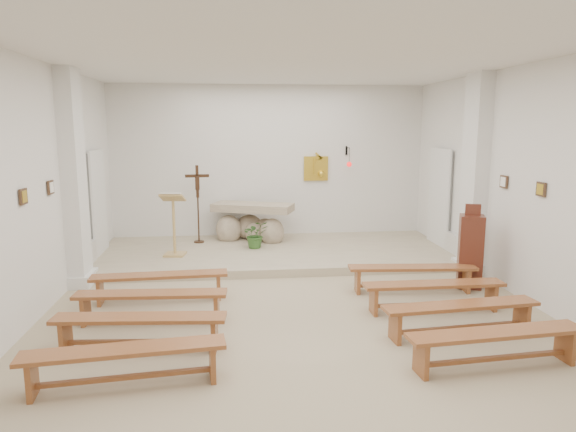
{
  "coord_description": "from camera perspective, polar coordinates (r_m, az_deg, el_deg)",
  "views": [
    {
      "loc": [
        -0.86,
        -6.53,
        2.59
      ],
      "look_at": [
        0.04,
        1.6,
        1.16
      ],
      "focal_mm": 32.0,
      "sensor_mm": 36.0,
      "label": 1
    }
  ],
  "objects": [
    {
      "name": "ground",
      "position": [
        7.08,
        1.11,
        -11.56
      ],
      "size": [
        7.0,
        10.0,
        0.0
      ],
      "primitive_type": "cube",
      "color": "tan",
      "rests_on": "ground"
    },
    {
      "name": "wall_left",
      "position": [
        7.09,
        -28.08,
        1.94
      ],
      "size": [
        0.02,
        10.0,
        3.5
      ],
      "primitive_type": "cube",
      "color": "silver",
      "rests_on": "ground"
    },
    {
      "name": "wall_right",
      "position": [
        7.89,
        27.21,
        2.7
      ],
      "size": [
        0.02,
        10.0,
        3.5
      ],
      "primitive_type": "cube",
      "color": "silver",
      "rests_on": "ground"
    },
    {
      "name": "wall_back",
      "position": [
        11.58,
        -2.06,
        5.76
      ],
      "size": [
        7.0,
        0.02,
        3.5
      ],
      "primitive_type": "cube",
      "color": "silver",
      "rests_on": "ground"
    },
    {
      "name": "ceiling",
      "position": [
        6.65,
        1.21,
        17.7
      ],
      "size": [
        7.0,
        10.0,
        0.02
      ],
      "primitive_type": "cube",
      "color": "silver",
      "rests_on": "wall_back"
    },
    {
      "name": "sanctuary_platform",
      "position": [
        10.38,
        -1.39,
        -4.11
      ],
      "size": [
        6.98,
        3.0,
        0.15
      ],
      "primitive_type": "cube",
      "color": "#BCAF91",
      "rests_on": "ground"
    },
    {
      "name": "pilaster_left",
      "position": [
        8.93,
        -22.67,
        3.76
      ],
      "size": [
        0.26,
        0.55,
        3.5
      ],
      "primitive_type": "cube",
      "color": "white",
      "rests_on": "ground"
    },
    {
      "name": "pilaster_right",
      "position": [
        9.56,
        20.03,
        4.28
      ],
      "size": [
        0.26,
        0.55,
        3.5
      ],
      "primitive_type": "cube",
      "color": "white",
      "rests_on": "ground"
    },
    {
      "name": "gold_wall_relief",
      "position": [
        11.68,
        3.12,
        5.29
      ],
      "size": [
        0.55,
        0.04,
        0.55
      ],
      "primitive_type": "cube",
      "color": "gold",
      "rests_on": "wall_back"
    },
    {
      "name": "sanctuary_lamp",
      "position": [
        11.56,
        6.78,
        5.98
      ],
      "size": [
        0.11,
        0.36,
        0.44
      ],
      "color": "black",
      "rests_on": "wall_back"
    },
    {
      "name": "station_frame_left_mid",
      "position": [
        7.27,
        -27.34,
        1.93
      ],
      "size": [
        0.03,
        0.2,
        0.2
      ],
      "primitive_type": "cube",
      "color": "#462F1F",
      "rests_on": "wall_left"
    },
    {
      "name": "station_frame_left_rear",
      "position": [
        8.21,
        -24.87,
        2.91
      ],
      "size": [
        0.03,
        0.2,
        0.2
      ],
      "primitive_type": "cube",
      "color": "#462F1F",
      "rests_on": "wall_left"
    },
    {
      "name": "station_frame_right_mid",
      "position": [
        8.05,
        26.3,
        2.68
      ],
      "size": [
        0.03,
        0.2,
        0.2
      ],
      "primitive_type": "cube",
      "color": "#462F1F",
      "rests_on": "wall_right"
    },
    {
      "name": "station_frame_right_rear",
      "position": [
        8.9,
        22.86,
        3.53
      ],
      "size": [
        0.03,
        0.2,
        0.2
      ],
      "primitive_type": "cube",
      "color": "#462F1F",
      "rests_on": "wall_right"
    },
    {
      "name": "radiator_left",
      "position": [
        9.86,
        -21.31,
        -4.39
      ],
      "size": [
        0.1,
        0.85,
        0.52
      ],
      "primitive_type": "cube",
      "color": "silver",
      "rests_on": "ground"
    },
    {
      "name": "radiator_right",
      "position": [
        10.44,
        18.16,
        -3.43
      ],
      "size": [
        0.1,
        0.85,
        0.52
      ],
      "primitive_type": "cube",
      "color": "silver",
      "rests_on": "ground"
    },
    {
      "name": "altar",
      "position": [
        11.15,
        -4.02,
        -0.97
      ],
      "size": [
        1.83,
        1.22,
        0.88
      ],
      "rotation": [
        0.0,
        0.0,
        -0.36
      ],
      "color": "#C0AF93",
      "rests_on": "sanctuary_platform"
    },
    {
      "name": "lectern",
      "position": [
        9.96,
        -12.59,
        -0.9
      ],
      "size": [
        0.49,
        0.43,
        1.24
      ],
      "rotation": [
        0.0,
        0.0,
        -0.15
      ],
      "color": "#DBB66A",
      "rests_on": "sanctuary_platform"
    },
    {
      "name": "crucifix_stand",
      "position": [
        10.95,
        -9.99,
        1.95
      ],
      "size": [
        0.5,
        0.22,
        1.64
      ],
      "rotation": [
        0.0,
        0.0,
        0.07
      ],
      "color": "#361E11",
      "rests_on": "sanctuary_platform"
    },
    {
      "name": "potted_plant",
      "position": [
        10.43,
        -3.63,
        -2.06
      ],
      "size": [
        0.58,
        0.53,
        0.56
      ],
      "primitive_type": "imported",
      "rotation": [
        0.0,
        0.0,
        0.21
      ],
      "color": "#336026",
      "rests_on": "sanctuary_platform"
    },
    {
      "name": "donation_pedestal",
      "position": [
        8.83,
        19.61,
        -3.67
      ],
      "size": [
        0.47,
        0.47,
        1.37
      ],
      "rotation": [
        0.0,
        0.0,
        -0.34
      ],
      "color": "#592619",
      "rests_on": "ground"
    },
    {
      "name": "bench_left_front",
      "position": [
        7.95,
        -14.04,
        -6.99
      ],
      "size": [
        2.01,
        0.41,
        0.42
      ],
      "rotation": [
        0.0,
        0.0,
        0.05
      ],
      "color": "brown",
      "rests_on": "ground"
    },
    {
      "name": "bench_right_front",
      "position": [
        8.36,
        13.64,
        -6.14
      ],
      "size": [
        2.02,
        0.48,
        0.42
      ],
      "rotation": [
        0.0,
        0.0,
        -0.08
      ],
      "color": "brown",
      "rests_on": "ground"
    },
    {
      "name": "bench_left_second",
      "position": [
        7.14,
        -14.96,
        -9.01
      ],
      "size": [
        2.02,
        0.44,
        0.42
      ],
      "rotation": [
        0.0,
        0.0,
        -0.06
      ],
      "color": "brown",
      "rests_on": "ground"
    },
    {
      "name": "bench_right_second",
      "position": [
        7.59,
        15.87,
        -7.9
      ],
      "size": [
        2.0,
        0.33,
        0.42
      ],
      "rotation": [
        0.0,
        0.0,
        -0.0
      ],
      "color": "brown",
      "rests_on": "ground"
    },
    {
      "name": "bench_left_third",
      "position": [
        6.33,
        -16.14,
        -11.54
      ],
      "size": [
        2.02,
        0.49,
        0.42
      ],
      "rotation": [
        0.0,
        0.0,
        -0.09
      ],
      "color": "brown",
      "rests_on": "ground"
    },
    {
      "name": "bench_right_third",
      "position": [
        6.84,
        18.63,
        -10.04
      ],
      "size": [
        2.02,
        0.49,
        0.42
      ],
      "rotation": [
        0.0,
        0.0,
        0.09
      ],
      "color": "brown",
      "rests_on": "ground"
    },
    {
      "name": "bench_left_fourth",
      "position": [
        5.54,
        -17.69,
        -14.79
      ],
      "size": [
        2.02,
        0.53,
        0.42
      ],
      "rotation": [
        0.0,
        0.0,
        0.11
      ],
      "color": "brown",
      "rests_on": "ground"
    },
    {
      "name": "bench_right_fourth",
      "position": [
        6.12,
        22.11,
        -12.67
      ],
      "size": [
        2.02,
        0.49,
        0.42
      ],
      "rotation": [
        0.0,
        0.0,
        0.08
      ],
      "color": "brown",
      "rests_on": "ground"
    }
  ]
}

